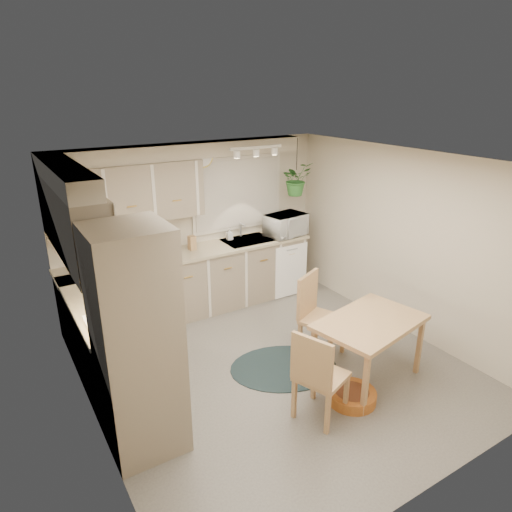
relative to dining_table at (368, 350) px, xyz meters
name	(u,v)px	position (x,y,z in m)	size (l,w,h in m)	color
floor	(274,367)	(-0.76, 0.72, -0.37)	(4.20, 4.20, 0.00)	slate
ceiling	(278,162)	(-0.76, 0.72, 2.03)	(4.20, 4.20, 0.00)	white
wall_back	(195,226)	(-0.76, 2.82, 0.83)	(4.00, 0.04, 2.40)	beige
wall_front	(439,369)	(-0.76, -1.38, 0.83)	(4.00, 0.04, 2.40)	beige
wall_left	(85,320)	(-2.76, 0.72, 0.83)	(0.04, 4.20, 2.40)	beige
wall_right	(403,242)	(1.24, 0.72, 0.83)	(0.04, 4.20, 2.40)	beige
base_cab_left	(104,340)	(-2.46, 1.59, 0.08)	(0.60, 1.85, 0.90)	gray
base_cab_back	(194,283)	(-0.96, 2.52, 0.08)	(3.60, 0.60, 0.90)	gray
counter_left	(100,302)	(-2.45, 1.59, 0.55)	(0.64, 1.89, 0.04)	tan
counter_back	(192,253)	(-0.96, 2.51, 0.55)	(3.64, 0.64, 0.04)	tan
oven_stack	(137,344)	(-2.43, 0.34, 0.68)	(0.65, 0.65, 2.10)	gray
wall_oven_face	(172,334)	(-2.11, 0.34, 0.68)	(0.02, 0.56, 0.58)	white
upper_cab_left	(73,221)	(-2.58, 1.72, 1.45)	(0.35, 2.00, 0.75)	gray
upper_cab_back	(126,194)	(-1.76, 2.64, 1.45)	(2.00, 0.35, 0.75)	gray
soffit_left	(63,174)	(-2.61, 1.72, 1.93)	(0.30, 2.00, 0.20)	beige
soffit_back	(182,151)	(-0.96, 2.67, 1.93)	(3.60, 0.30, 0.20)	beige
cooktop	(116,322)	(-2.44, 1.02, 0.57)	(0.52, 0.58, 0.02)	white
range_hood	(108,280)	(-2.46, 1.02, 1.03)	(0.40, 0.60, 0.14)	white
window_blinds	(238,193)	(-0.06, 2.79, 1.23)	(1.40, 0.02, 1.00)	beige
window_frame	(238,193)	(-0.06, 2.80, 1.23)	(1.50, 0.02, 1.10)	beige
sink	(247,243)	(-0.06, 2.52, 0.53)	(0.70, 0.48, 0.10)	#ADAFB5
dishwasher_front	(291,271)	(0.54, 2.21, 0.05)	(0.58, 0.01, 0.83)	white
track_light_bar	(256,147)	(-0.06, 2.27, 1.96)	(0.80, 0.04, 0.04)	white
wall_clock	(203,157)	(-0.61, 2.79, 1.81)	(0.30, 0.30, 0.03)	gold
dining_table	(368,350)	(0.00, 0.00, 0.00)	(1.18, 0.79, 0.74)	tan
chair_left	(322,373)	(-0.83, -0.21, 0.12)	(0.46, 0.46, 0.98)	tan
chair_back	(323,317)	(-0.11, 0.64, 0.14)	(0.48, 0.48, 1.03)	tan
braided_rug	(284,368)	(-0.67, 0.65, -0.37)	(1.26, 0.95, 0.01)	black
pet_bed	(352,396)	(-0.40, -0.21, -0.31)	(0.51, 0.51, 0.12)	#AE6422
microwave	(286,223)	(0.57, 2.42, 0.77)	(0.61, 0.34, 0.41)	white
soap_bottle	(230,237)	(-0.28, 2.67, 0.61)	(0.08, 0.18, 0.08)	white
hanging_plant	(296,183)	(0.74, 2.42, 1.37)	(0.45, 0.49, 0.39)	#2E6D2B
coffee_maker	(119,252)	(-1.96, 2.52, 0.74)	(0.20, 0.24, 0.35)	black
toaster	(165,249)	(-1.34, 2.54, 0.66)	(0.29, 0.17, 0.18)	#ADAFB5
knife_block	(192,243)	(-0.93, 2.57, 0.67)	(0.09, 0.09, 0.20)	tan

